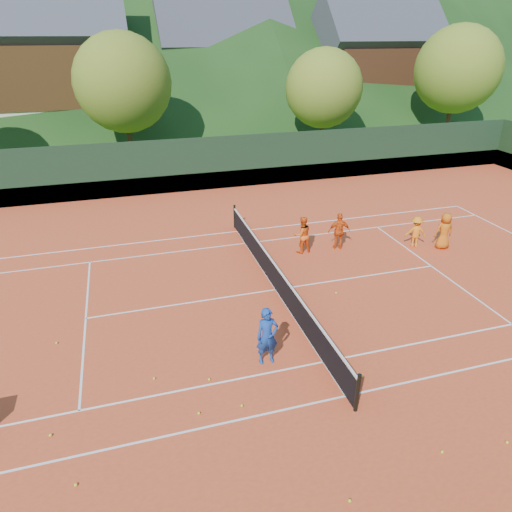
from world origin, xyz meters
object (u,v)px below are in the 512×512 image
object	(u,v)px
chalet_mid	(224,69)
chalet_left	(42,67)
student_a	(302,235)
student_d	(416,232)
tennis_net	(276,277)
chalet_right	(372,66)
coach	(267,336)
student_c	(444,231)
student_b	(339,231)

from	to	relation	value
chalet_mid	chalet_left	bearing A→B (deg)	-165.96
student_a	student_d	distance (m)	4.86
tennis_net	chalet_right	xyz separation A→B (m)	(20.00, 30.00, 4.74)
chalet_left	chalet_right	world-z (taller)	chalet_left
coach	chalet_mid	world-z (taller)	chalet_mid
coach	chalet_mid	xyz separation A→B (m)	(7.49, 37.64, 4.12)
student_a	chalet_right	world-z (taller)	chalet_right
chalet_mid	student_a	bearing A→B (deg)	-97.26
student_c	chalet_left	bearing A→B (deg)	-50.51
coach	student_d	size ratio (longest dim) A/B	1.26
chalet_right	chalet_mid	bearing A→B (deg)	164.05
coach	chalet_right	distance (m)	40.16
coach	student_a	distance (m)	7.18
chalet_right	chalet_left	bearing A→B (deg)	-180.00
student_c	chalet_mid	size ratio (longest dim) A/B	0.12
coach	chalet_mid	bearing A→B (deg)	78.41
student_b	student_c	distance (m)	4.38
student_c	chalet_mid	xyz separation A→B (m)	(-1.82, 32.68, 4.19)
student_a	chalet_right	size ratio (longest dim) A/B	0.13
student_c	student_a	bearing A→B (deg)	-5.08
coach	student_d	distance (m)	9.90
tennis_net	student_a	bearing A→B (deg)	52.71
student_c	student_d	size ratio (longest dim) A/B	1.17
coach	student_b	distance (m)	8.00
student_b	student_d	world-z (taller)	student_b
student_c	chalet_left	size ratio (longest dim) A/B	0.11
coach	tennis_net	size ratio (longest dim) A/B	0.14
student_b	chalet_right	xyz separation A→B (m)	(16.39, 27.47, 4.45)
tennis_net	chalet_mid	bearing A→B (deg)	79.99
student_c	student_d	world-z (taller)	student_c
chalet_left	chalet_mid	world-z (taller)	chalet_left
coach	tennis_net	distance (m)	3.95
coach	student_b	bearing A→B (deg)	50.07
student_d	chalet_left	size ratio (longest dim) A/B	0.10
student_d	student_b	bearing A→B (deg)	5.61
chalet_mid	chalet_right	world-z (taller)	chalet_right
chalet_left	chalet_mid	xyz separation A→B (m)	(16.00, 4.00, -0.66)
chalet_left	chalet_right	size ratio (longest dim) A/B	1.16
tennis_net	chalet_left	world-z (taller)	chalet_left
student_a	chalet_left	bearing A→B (deg)	-72.15
student_b	student_d	xyz separation A→B (m)	(3.18, -0.74, -0.11)
tennis_net	chalet_left	distance (m)	32.04
chalet_right	student_a	bearing A→B (deg)	-123.33
student_b	student_d	size ratio (longest dim) A/B	1.17
coach	chalet_mid	distance (m)	38.60
chalet_left	student_d	bearing A→B (deg)	-59.25
student_a	student_d	world-z (taller)	student_a
chalet_left	chalet_mid	size ratio (longest dim) A/B	1.09
student_c	tennis_net	size ratio (longest dim) A/B	0.13
student_d	chalet_right	world-z (taller)	chalet_right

